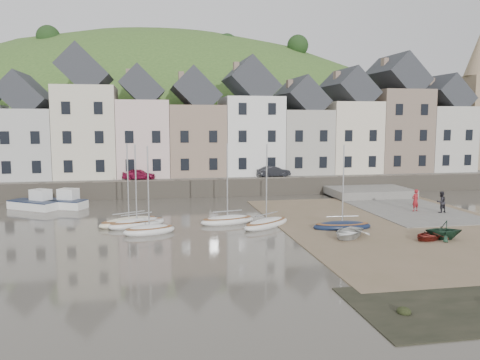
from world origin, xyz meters
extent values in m
plane|color=#423D34|center=(0.00, 0.00, 0.00)|extent=(160.00, 160.00, 0.00)
cube|color=#375A24|center=(0.00, 32.00, 0.75)|extent=(90.00, 30.00, 1.50)
cube|color=slate|center=(0.00, 20.50, 1.55)|extent=(70.00, 7.00, 0.10)
cube|color=slate|center=(0.00, 17.00, 0.90)|extent=(70.00, 1.20, 1.80)
cube|color=brown|center=(11.00, 0.00, 0.03)|extent=(18.00, 26.00, 0.06)
cube|color=slate|center=(15.00, 8.00, 0.06)|extent=(8.00, 18.00, 0.12)
ellipsoid|color=#375A24|center=(-5.00, 60.00, -18.00)|extent=(134.40, 84.00, 84.00)
cylinder|color=#382619|center=(-22.00, 48.00, 18.00)|extent=(0.50, 0.50, 3.00)
sphere|color=#213D19|center=(-22.00, 48.00, 20.50)|extent=(3.60, 3.60, 3.60)
cylinder|color=#382619|center=(-8.00, 52.00, 18.00)|extent=(0.50, 0.50, 3.00)
sphere|color=#213D19|center=(-8.00, 52.00, 20.50)|extent=(3.60, 3.60, 3.60)
cylinder|color=#382619|center=(6.00, 50.00, 18.00)|extent=(0.50, 0.50, 3.00)
sphere|color=#213D19|center=(6.00, 50.00, 20.50)|extent=(3.60, 3.60, 3.60)
cylinder|color=#382619|center=(18.00, 49.00, 18.00)|extent=(0.50, 0.50, 3.00)
sphere|color=#213D19|center=(18.00, 49.00, 20.50)|extent=(3.60, 3.60, 3.60)
cube|color=#B9B8B4|center=(-20.05, 24.00, 5.25)|extent=(5.80, 8.00, 7.50)
cube|color=gray|center=(-21.50, 24.00, 11.92)|extent=(0.60, 0.90, 1.40)
cube|color=beige|center=(-13.90, 24.00, 6.50)|extent=(6.40, 8.00, 10.00)
cube|color=gray|center=(-15.50, 24.00, 14.73)|extent=(0.60, 0.90, 1.40)
cube|color=beige|center=(-7.85, 24.00, 5.75)|extent=(5.60, 8.00, 8.50)
cube|color=gray|center=(-9.25, 24.00, 12.82)|extent=(0.60, 0.90, 1.40)
cube|color=gray|center=(-1.90, 24.00, 5.50)|extent=(6.20, 8.00, 8.00)
cube|color=gray|center=(-3.45, 24.00, 12.62)|extent=(0.60, 0.90, 1.40)
cube|color=white|center=(4.55, 24.00, 6.00)|extent=(6.60, 8.00, 9.00)
cube|color=gray|center=(2.90, 24.00, 13.83)|extent=(0.60, 0.90, 1.40)
cube|color=#A9A59A|center=(10.80, 24.00, 5.25)|extent=(5.80, 8.00, 7.50)
cube|color=gray|center=(9.35, 24.00, 11.92)|extent=(0.60, 0.90, 1.40)
cube|color=beige|center=(16.75, 24.00, 5.75)|extent=(6.00, 8.00, 8.50)
cube|color=gray|center=(15.25, 24.00, 13.02)|extent=(0.60, 0.90, 1.40)
cube|color=#7D695A|center=(23.00, 24.00, 6.50)|extent=(6.40, 8.00, 10.00)
cube|color=gray|center=(21.40, 24.00, 14.73)|extent=(0.60, 0.90, 1.40)
cube|color=beige|center=(29.15, 24.00, 5.50)|extent=(5.80, 8.00, 8.00)
cube|color=gray|center=(27.70, 24.00, 12.42)|extent=(0.60, 0.90, 1.40)
cube|color=#997F60|center=(34.55, 24.00, 7.50)|extent=(3.50, 3.50, 12.00)
ellipsoid|color=white|center=(-8.24, 3.54, 0.20)|extent=(4.67, 3.24, 0.84)
ellipsoid|color=brown|center=(-8.24, 3.54, 0.42)|extent=(4.29, 2.96, 0.20)
cylinder|color=#B2B5B7|center=(-8.24, 3.54, 3.30)|extent=(0.10, 0.10, 5.60)
cylinder|color=#B2B5B7|center=(-8.24, 3.54, 0.95)|extent=(2.25, 1.11, 0.08)
ellipsoid|color=white|center=(-7.35, 1.06, 0.20)|extent=(3.93, 2.41, 0.84)
ellipsoid|color=brown|center=(-7.35, 1.06, 0.42)|extent=(3.61, 2.20, 0.20)
cylinder|color=#B2B5B7|center=(-7.35, 1.06, 3.30)|extent=(0.10, 0.10, 5.60)
cylinder|color=#B2B5B7|center=(-7.35, 1.06, 0.95)|extent=(1.96, 0.61, 0.08)
ellipsoid|color=beige|center=(-8.84, 4.13, 0.20)|extent=(4.90, 3.49, 0.84)
ellipsoid|color=brown|center=(-8.84, 4.13, 0.42)|extent=(4.50, 3.20, 0.20)
cylinder|color=#B2B5B7|center=(-8.84, 4.13, 3.30)|extent=(0.10, 0.10, 5.60)
cylinder|color=#B2B5B7|center=(-8.84, 4.13, 0.95)|extent=(2.36, 1.26, 0.08)
ellipsoid|color=white|center=(-1.46, 3.40, 0.20)|extent=(4.56, 2.43, 0.84)
ellipsoid|color=brown|center=(-1.46, 3.40, 0.42)|extent=(4.19, 2.22, 0.20)
cylinder|color=#B2B5B7|center=(-1.46, 3.40, 3.30)|extent=(0.10, 0.10, 5.60)
cylinder|color=#B2B5B7|center=(-1.46, 3.40, 0.95)|extent=(2.34, 0.61, 0.08)
ellipsoid|color=white|center=(1.18, 1.70, 0.20)|extent=(4.67, 4.07, 0.84)
ellipsoid|color=brown|center=(1.18, 1.70, 0.42)|extent=(4.28, 3.73, 0.20)
cylinder|color=#B2B5B7|center=(1.18, 1.70, 3.30)|extent=(0.10, 0.10, 5.60)
cylinder|color=#B2B5B7|center=(1.18, 1.70, 0.95)|extent=(2.11, 1.65, 0.08)
ellipsoid|color=#121E39|center=(6.37, -0.13, 0.20)|extent=(4.39, 1.75, 0.84)
ellipsoid|color=brown|center=(6.37, -0.13, 0.42)|extent=(4.04, 1.59, 0.20)
cylinder|color=#B2B5B7|center=(6.37, -0.13, 3.30)|extent=(0.10, 0.10, 5.60)
cylinder|color=#B2B5B7|center=(6.37, -0.13, 0.95)|extent=(2.37, 0.22, 0.08)
cube|color=white|center=(-17.44, 12.56, 0.35)|extent=(4.79, 4.05, 0.70)
cube|color=#121E39|center=(-17.44, 12.56, 0.72)|extent=(4.74, 4.04, 0.08)
cube|color=white|center=(-16.87, 12.96, 1.20)|extent=(2.02, 1.92, 1.00)
cube|color=white|center=(-15.14, 12.71, 0.35)|extent=(4.87, 3.49, 0.70)
cube|color=#121E39|center=(-15.14, 12.71, 0.72)|extent=(4.81, 3.49, 0.08)
cube|color=white|center=(-14.51, 13.00, 1.20)|extent=(1.96, 1.77, 1.00)
imported|color=silver|center=(5.67, -2.84, 0.40)|extent=(3.93, 3.96, 0.67)
imported|color=#163322|center=(11.65, -4.41, 0.69)|extent=(2.72, 2.47, 1.25)
imported|color=maroon|center=(10.64, -4.33, 0.33)|extent=(3.11, 2.75, 0.53)
imported|color=maroon|center=(15.00, 4.86, 1.06)|extent=(0.79, 0.62, 1.89)
imported|color=black|center=(16.80, 3.89, 1.02)|extent=(0.99, 0.84, 1.80)
imported|color=maroon|center=(-8.33, 19.50, 2.18)|extent=(3.62, 2.07, 1.16)
imported|color=black|center=(6.35, 19.50, 2.20)|extent=(3.81, 1.96, 1.20)
ellipsoid|color=black|center=(2.77, -15.38, 0.11)|extent=(0.57, 0.62, 0.37)
camera|label=1|loc=(-7.25, -32.86, 7.78)|focal=36.63mm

